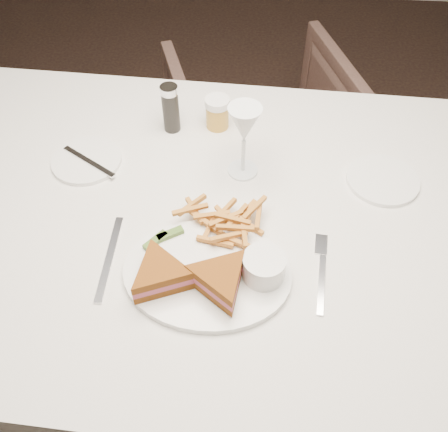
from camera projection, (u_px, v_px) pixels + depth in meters
name	position (u px, v px, depth m)	size (l,w,h in m)	color
ground	(238.00, 337.00, 1.68)	(5.00, 5.00, 0.00)	black
table	(226.00, 305.00, 1.33)	(1.40, 0.93, 0.75)	silver
chair_far	(262.00, 130.00, 1.89)	(0.63, 0.59, 0.65)	#4D362F
table_setting	(216.00, 220.00, 0.99)	(0.83, 0.64, 0.18)	white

